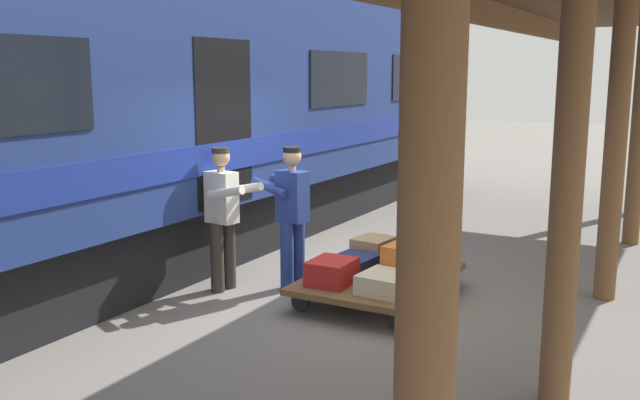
# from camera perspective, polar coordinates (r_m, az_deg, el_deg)

# --- Properties ---
(ground_plane) EXTENTS (60.00, 60.00, 0.00)m
(ground_plane) POSITION_cam_1_polar(r_m,az_deg,el_deg) (8.03, 2.86, -8.20)
(ground_plane) COLOR slate
(train_car) EXTENTS (3.02, 17.30, 4.00)m
(train_car) POSITION_cam_1_polar(r_m,az_deg,el_deg) (9.52, -15.11, 7.04)
(train_car) COLOR navy
(train_car) RESTS_ON ground_plane
(luggage_cart) EXTENTS (1.42, 1.97, 0.29)m
(luggage_cart) POSITION_cam_1_polar(r_m,az_deg,el_deg) (8.03, 4.82, -6.41)
(luggage_cart) COLOR brown
(luggage_cart) RESTS_ON ground_plane
(suitcase_cream_canvas) EXTENTS (0.52, 0.56, 0.21)m
(suitcase_cream_canvas) POSITION_cam_1_polar(r_m,az_deg,el_deg) (7.39, 5.37, -6.74)
(suitcase_cream_canvas) COLOR beige
(suitcase_cream_canvas) RESTS_ON luggage_cart
(suitcase_red_plastic) EXTENTS (0.45, 0.53, 0.27)m
(suitcase_red_plastic) POSITION_cam_1_polar(r_m,az_deg,el_deg) (7.64, 0.97, -5.87)
(suitcase_red_plastic) COLOR #AD231E
(suitcase_red_plastic) RESTS_ON luggage_cart
(suitcase_gray_aluminum) EXTENTS (0.44, 0.50, 0.20)m
(suitcase_gray_aluminum) POSITION_cam_1_polar(r_m,az_deg,el_deg) (8.36, 8.37, -4.81)
(suitcase_gray_aluminum) COLOR #9EA0A5
(suitcase_gray_aluminum) RESTS_ON luggage_cart
(suitcase_burgundy_valise) EXTENTS (0.52, 0.46, 0.17)m
(suitcase_burgundy_valise) POSITION_cam_1_polar(r_m,az_deg,el_deg) (7.87, 6.96, -5.83)
(suitcase_burgundy_valise) COLOR maroon
(suitcase_burgundy_valise) RESTS_ON luggage_cart
(suitcase_tan_vintage) EXTENTS (0.46, 0.51, 0.29)m
(suitcase_tan_vintage) POSITION_cam_1_polar(r_m,az_deg,el_deg) (8.58, 4.38, -4.01)
(suitcase_tan_vintage) COLOR tan
(suitcase_tan_vintage) RESTS_ON luggage_cart
(suitcase_navy_fabric) EXTENTS (0.50, 0.57, 0.18)m
(suitcase_navy_fabric) POSITION_cam_1_polar(r_m,az_deg,el_deg) (8.12, 2.77, -5.21)
(suitcase_navy_fabric) COLOR navy
(suitcase_navy_fabric) RESTS_ON luggage_cart
(suitcase_maroon_trunk) EXTENTS (0.51, 0.56, 0.15)m
(suitcase_maroon_trunk) POSITION_cam_1_polar(r_m,az_deg,el_deg) (8.32, 8.36, -3.64)
(suitcase_maroon_trunk) COLOR maroon
(suitcase_maroon_trunk) RESTS_ON suitcase_gray_aluminum
(suitcase_orange_carryall) EXTENTS (0.43, 0.52, 0.24)m
(suitcase_orange_carryall) POSITION_cam_1_polar(r_m,az_deg,el_deg) (7.79, 7.02, -4.47)
(suitcase_orange_carryall) COLOR #CC6B23
(suitcase_orange_carryall) RESTS_ON suitcase_burgundy_valise
(suitcase_black_hardshell) EXTENTS (0.45, 0.48, 0.26)m
(suitcase_black_hardshell) POSITION_cam_1_polar(r_m,az_deg,el_deg) (8.30, 8.27, -2.21)
(suitcase_black_hardshell) COLOR black
(suitcase_black_hardshell) RESTS_ON suitcase_maroon_trunk
(porter_in_overalls) EXTENTS (0.71, 0.51, 1.70)m
(porter_in_overalls) POSITION_cam_1_polar(r_m,az_deg,el_deg) (8.28, -2.37, -1.00)
(porter_in_overalls) COLOR navy
(porter_in_overalls) RESTS_ON ground_plane
(porter_by_door) EXTENTS (0.70, 0.48, 1.70)m
(porter_by_door) POSITION_cam_1_polar(r_m,az_deg,el_deg) (8.26, -7.90, -1.12)
(porter_by_door) COLOR #332D28
(porter_by_door) RESTS_ON ground_plane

